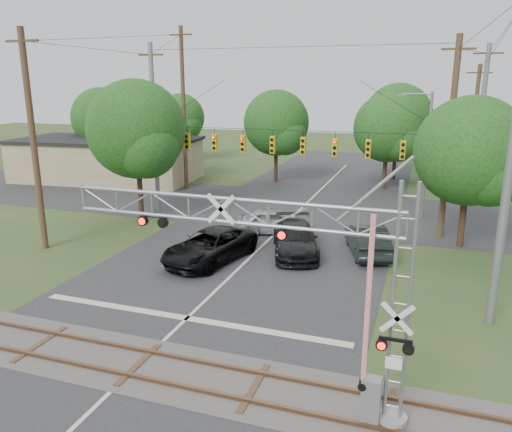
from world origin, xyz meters
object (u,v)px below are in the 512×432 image
(traffic_signal_span, at_px, (301,138))
(sedan_silver, at_px, (274,221))
(streetlight, at_px, (425,149))
(pickup_black, at_px, (210,246))
(car_dark, at_px, (295,239))
(commercial_building, at_px, (108,159))
(crossing_gantry, at_px, (290,269))

(traffic_signal_span, bearing_deg, sedan_silver, -111.55)
(traffic_signal_span, xyz_separation_m, streetlight, (7.35, 4.16, -0.91))
(pickup_black, bearing_deg, car_dark, 47.13)
(car_dark, relative_size, commercial_building, 0.32)
(streetlight, bearing_deg, sedan_silver, -141.56)
(commercial_building, xyz_separation_m, streetlight, (28.20, -4.94, 2.75))
(traffic_signal_span, distance_m, commercial_building, 23.05)
(traffic_signal_span, relative_size, pickup_black, 3.35)
(car_dark, xyz_separation_m, streetlight, (6.17, 9.75, 3.88))
(sedan_silver, height_order, commercial_building, commercial_building)
(traffic_signal_span, height_order, car_dark, traffic_signal_span)
(sedan_silver, bearing_deg, pickup_black, 147.12)
(streetlight, bearing_deg, pickup_black, -129.00)
(commercial_building, relative_size, streetlight, 2.07)
(pickup_black, xyz_separation_m, car_dark, (3.84, 2.61, 0.01))
(pickup_black, distance_m, commercial_building, 25.13)
(pickup_black, relative_size, sedan_silver, 1.30)
(crossing_gantry, bearing_deg, traffic_signal_span, 103.16)
(crossing_gantry, relative_size, car_dark, 1.77)
(pickup_black, bearing_deg, sedan_silver, 86.42)
(sedan_silver, bearing_deg, crossing_gantry, -178.17)
(pickup_black, distance_m, car_dark, 4.64)
(car_dark, relative_size, streetlight, 0.67)
(pickup_black, height_order, sedan_silver, pickup_black)
(traffic_signal_span, xyz_separation_m, commercial_building, (-20.86, 9.10, -3.66))
(sedan_silver, bearing_deg, car_dark, -162.34)
(car_dark, height_order, streetlight, streetlight)
(crossing_gantry, height_order, sedan_silver, crossing_gantry)
(sedan_silver, bearing_deg, commercial_building, 43.46)
(crossing_gantry, bearing_deg, sedan_silver, 108.26)
(sedan_silver, xyz_separation_m, streetlight, (8.31, 6.59, 3.93))
(sedan_silver, distance_m, streetlight, 11.31)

